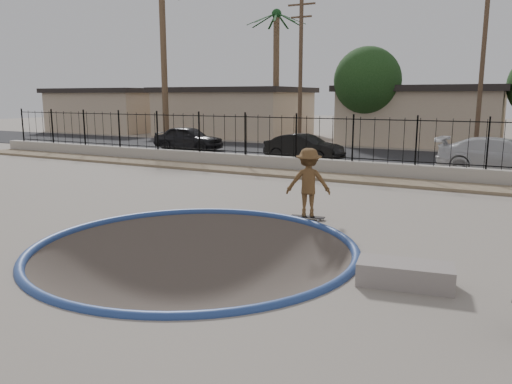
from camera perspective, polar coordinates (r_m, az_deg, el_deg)
The scene contains 21 objects.
ground at distance 22.70m, azimuth 12.02°, elevation -0.29°, with size 120.00×120.00×2.20m, color slate.
bowl_pit at distance 10.84m, azimuth -7.04°, elevation -6.40°, with size 6.84×6.84×1.80m, color #453D35, non-canonical shape.
coping_ring at distance 10.84m, azimuth -7.04°, elevation -6.40°, with size 7.04×7.04×0.20m, color navy.
rock_strip at distance 19.85m, azimuth 9.94°, elevation 1.59°, with size 42.00×1.60×0.11m, color #968562.
retaining_wall at distance 20.86m, azimuth 10.89°, elevation 2.68°, with size 42.00×0.45×0.60m, color #A19A8E.
fence at distance 20.72m, azimuth 11.01°, elevation 5.97°, with size 40.00×0.04×1.80m.
street at distance 27.33m, azimuth 15.00°, elevation 3.82°, with size 90.00×8.00×0.04m, color black.
house_west_far at distance 49.48m, azimuth -15.81°, elevation 9.06°, with size 10.60×8.60×3.90m.
house_west at distance 41.65m, azimuth -2.51°, elevation 9.18°, with size 11.60×8.60×3.90m.
house_center at distance 36.49m, azimuth 18.54°, elevation 8.40°, with size 10.60×8.60×3.90m.
palm_left at distance 37.66m, azimuth -10.61°, elevation 17.96°, with size 2.30×2.30×11.30m.
palm_mid at distance 37.25m, azimuth 2.34°, elevation 16.24°, with size 2.30×2.30×9.30m.
utility_pole_left at distance 30.92m, azimuth 5.11°, elevation 13.62°, with size 1.70×0.24×9.00m.
utility_pole_mid at distance 28.60m, azimuth 24.48°, elevation 13.45°, with size 1.70×0.24×9.50m.
street_tree_left at distance 33.70m, azimuth 12.61°, elevation 12.30°, with size 4.32×4.32×6.36m.
skater at distance 13.12m, azimuth 6.00°, elevation 0.68°, with size 1.16×0.67×1.79m, color brown.
skateboard at distance 13.29m, azimuth 5.93°, elevation -2.85°, with size 0.92×0.36×0.08m.
concrete_ledge at distance 9.05m, azimuth 16.65°, elevation -8.98°, with size 1.60×0.70×0.40m, color gray.
car_a at distance 30.15m, azimuth -7.73°, elevation 6.12°, with size 1.69×4.20×1.43m, color black.
car_b at distance 25.11m, azimuth 5.49°, elevation 5.09°, with size 1.39×3.97×1.31m, color black.
car_c at distance 23.01m, azimuth 26.27°, elevation 3.71°, with size 2.08×5.12×1.49m, color silver.
Camera 1 is at (5.95, -9.48, 3.21)m, focal length 35.00 mm.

